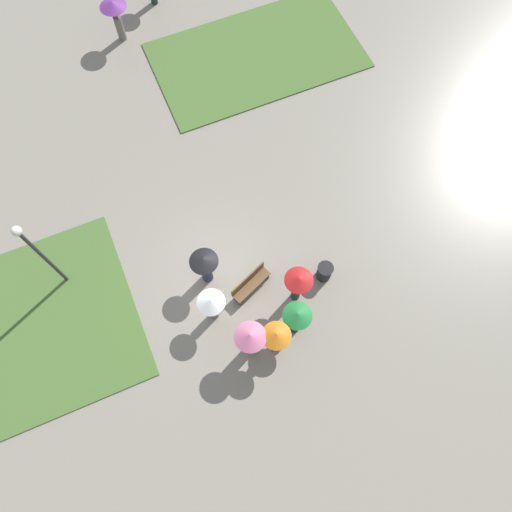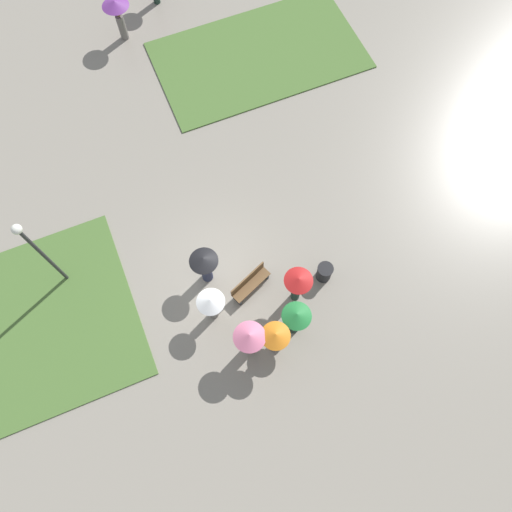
% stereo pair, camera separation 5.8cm
% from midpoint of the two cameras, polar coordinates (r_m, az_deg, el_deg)
% --- Properties ---
extents(ground_plane, '(90.00, 90.00, 0.00)m').
position_cam_midpoint_polar(ground_plane, '(18.45, -4.56, -2.03)').
color(ground_plane, gray).
extents(lawn_patch_near, '(6.08, 6.52, 0.06)m').
position_cam_midpoint_polar(lawn_patch_near, '(19.28, -22.62, -6.89)').
color(lawn_patch_near, '#4C7033').
rests_on(lawn_patch_near, ground_plane).
extents(lawn_patch_far, '(9.10, 5.25, 0.06)m').
position_cam_midpoint_polar(lawn_patch_far, '(24.01, 0.40, 21.97)').
color(lawn_patch_far, '#4C7033').
rests_on(lawn_patch_far, ground_plane).
extents(park_bench, '(1.62, 0.98, 0.90)m').
position_cam_midpoint_polar(park_bench, '(17.78, -0.63, -3.08)').
color(park_bench, brown).
rests_on(park_bench, ground_plane).
extents(lamp_post, '(0.32, 0.32, 4.37)m').
position_cam_midpoint_polar(lamp_post, '(17.16, -23.72, 0.82)').
color(lamp_post, '#2D2D30').
rests_on(lamp_post, ground_plane).
extents(trash_bin, '(0.58, 0.58, 0.80)m').
position_cam_midpoint_polar(trash_bin, '(18.15, 7.90, -1.87)').
color(trash_bin, '#232326').
rests_on(trash_bin, ground_plane).
extents(crowd_person_red, '(0.98, 0.98, 1.93)m').
position_cam_midpoint_polar(crowd_person_red, '(16.89, 4.87, -3.26)').
color(crowd_person_red, '#1E3328').
rests_on(crowd_person_red, ground_plane).
extents(crowd_person_white, '(0.96, 0.96, 1.82)m').
position_cam_midpoint_polar(crowd_person_white, '(16.70, -5.05, -5.45)').
color(crowd_person_white, slate).
rests_on(crowd_person_white, ground_plane).
extents(crowd_person_green, '(0.99, 0.99, 1.85)m').
position_cam_midpoint_polar(crowd_person_green, '(16.66, 4.66, -7.20)').
color(crowd_person_green, '#1E3328').
rests_on(crowd_person_green, ground_plane).
extents(crowd_person_black, '(1.01, 1.01, 1.85)m').
position_cam_midpoint_polar(crowd_person_black, '(17.26, -5.79, -0.99)').
color(crowd_person_black, '#282D47').
rests_on(crowd_person_black, ground_plane).
extents(crowd_person_pink, '(1.06, 1.06, 2.04)m').
position_cam_midpoint_polar(crowd_person_pink, '(16.25, -0.63, -9.50)').
color(crowd_person_pink, slate).
rests_on(crowd_person_pink, ground_plane).
extents(crowd_person_orange, '(0.97, 0.97, 1.95)m').
position_cam_midpoint_polar(crowd_person_orange, '(16.35, 2.30, -9.40)').
color(crowd_person_orange, slate).
rests_on(crowd_person_orange, ground_plane).
extents(lone_walker_mid_plaza, '(1.16, 1.16, 1.97)m').
position_cam_midpoint_polar(lone_walker_mid_plaza, '(24.51, -15.51, 25.39)').
color(lone_walker_mid_plaza, slate).
rests_on(lone_walker_mid_plaza, ground_plane).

